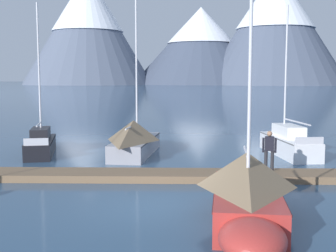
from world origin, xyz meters
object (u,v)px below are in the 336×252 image
(sailboat_mid_dock_starboard, at_px, (247,193))
(person_on_dock, at_px, (269,148))
(sailboat_far_berth, at_px, (286,142))
(sailboat_mid_dock_port, at_px, (136,138))
(sailboat_second_berth, at_px, (42,143))

(sailboat_mid_dock_starboard, relative_size, person_on_dock, 5.41)
(sailboat_far_berth, bearing_deg, sailboat_mid_dock_port, -175.11)
(sailboat_mid_dock_port, distance_m, sailboat_far_berth, 8.29)
(sailboat_mid_dock_port, bearing_deg, person_on_dock, -40.25)
(sailboat_mid_dock_port, height_order, sailboat_far_berth, sailboat_mid_dock_port)
(sailboat_far_berth, bearing_deg, sailboat_second_berth, -177.72)
(person_on_dock, bearing_deg, sailboat_far_berth, 72.44)
(sailboat_second_berth, distance_m, sailboat_mid_dock_port, 5.34)
(sailboat_second_berth, relative_size, person_on_dock, 4.85)
(sailboat_far_berth, xyz_separation_m, person_on_dock, (-1.92, -6.07, 0.61))
(sailboat_mid_dock_port, relative_size, person_on_dock, 5.46)
(sailboat_second_berth, relative_size, sailboat_mid_dock_port, 0.89)
(sailboat_far_berth, bearing_deg, person_on_dock, -107.56)
(sailboat_mid_dock_port, bearing_deg, sailboat_second_berth, 178.21)
(sailboat_mid_dock_port, xyz_separation_m, person_on_dock, (6.34, -5.37, 0.35))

